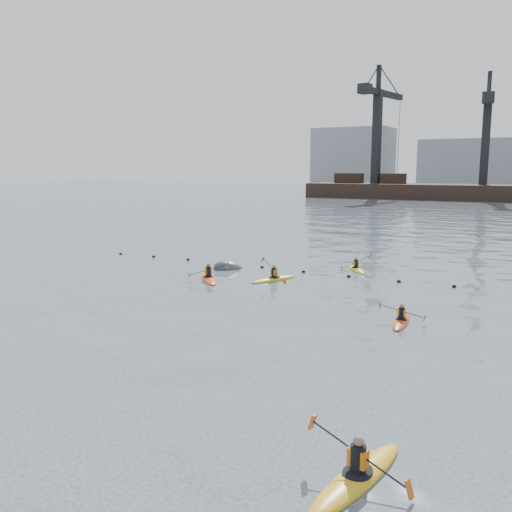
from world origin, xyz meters
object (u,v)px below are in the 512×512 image
object	(u,v)px
kayaker_2	(208,278)
kayaker_1	(357,476)
kayaker_4	(401,321)
kayaker_5	(356,269)
kayaker_3	(274,279)
mooring_buoy	(229,269)

from	to	relation	value
kayaker_2	kayaker_1	bearing A→B (deg)	-89.97
kayaker_4	kayaker_5	world-z (taller)	kayaker_5
kayaker_2	kayaker_4	bearing A→B (deg)	-58.13
kayaker_1	kayaker_5	bearing A→B (deg)	119.40
kayaker_3	mooring_buoy	size ratio (longest dim) A/B	1.64
kayaker_5	mooring_buoy	world-z (taller)	kayaker_5
kayaker_2	kayaker_3	size ratio (longest dim) A/B	0.95
kayaker_1	kayaker_5	xyz separation A→B (m)	(-7.30, 22.97, -0.02)
kayaker_5	kayaker_3	bearing A→B (deg)	-156.72
kayaker_2	kayaker_3	distance (m)	3.83
kayaker_1	kayaker_3	size ratio (longest dim) A/B	1.12
kayaker_3	kayaker_4	world-z (taller)	kayaker_3
kayaker_3	kayaker_5	bearing A→B (deg)	83.74
kayaker_3	mooring_buoy	distance (m)	4.64
kayaker_4	kayaker_5	bearing A→B (deg)	-68.64
kayaker_1	kayaker_3	distance (m)	20.50
kayaker_5	mooring_buoy	xyz separation A→B (m)	(-7.44, -3.47, -0.09)
kayaker_1	kayaker_4	xyz separation A→B (m)	(-1.92, 12.26, -0.02)
kayaker_1	kayaker_2	distance (m)	21.17
kayaker_2	kayaker_5	bearing A→B (deg)	5.37
kayaker_3	kayaker_4	bearing A→B (deg)	-7.13
kayaker_2	kayaker_3	world-z (taller)	kayaker_3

